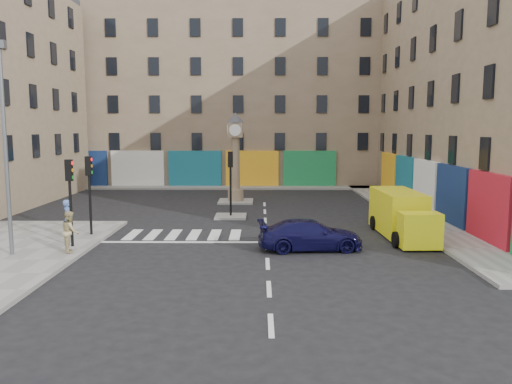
{
  "coord_description": "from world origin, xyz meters",
  "views": [
    {
      "loc": [
        -0.28,
        -20.54,
        5.15
      ],
      "look_at": [
        -0.5,
        4.02,
        2.0
      ],
      "focal_mm": 35.0,
      "sensor_mm": 36.0,
      "label": 1
    }
  ],
  "objects_px": {
    "traffic_light_left_near": "(70,189)",
    "lamp_post": "(5,137)",
    "pedestrian_blue": "(68,218)",
    "pedestrian_tan": "(70,231)",
    "traffic_light_island": "(230,173)",
    "navy_sedan": "(310,235)",
    "traffic_light_left_far": "(89,183)",
    "yellow_van": "(401,215)",
    "clock_pillar": "(236,151)"
  },
  "relations": [
    {
      "from": "lamp_post",
      "to": "yellow_van",
      "type": "bearing_deg",
      "value": 13.9
    },
    {
      "from": "navy_sedan",
      "to": "pedestrian_blue",
      "type": "relative_size",
      "value": 2.54
    },
    {
      "from": "traffic_light_left_far",
      "to": "traffic_light_island",
      "type": "xyz_separation_m",
      "value": [
        6.3,
        5.4,
        -0.03
      ]
    },
    {
      "from": "clock_pillar",
      "to": "navy_sedan",
      "type": "distance_m",
      "value": 14.55
    },
    {
      "from": "yellow_van",
      "to": "traffic_light_island",
      "type": "bearing_deg",
      "value": 147.62
    },
    {
      "from": "lamp_post",
      "to": "pedestrian_tan",
      "type": "relative_size",
      "value": 4.94
    },
    {
      "from": "lamp_post",
      "to": "pedestrian_blue",
      "type": "xyz_separation_m",
      "value": [
        1.06,
        3.2,
        -3.77
      ]
    },
    {
      "from": "pedestrian_blue",
      "to": "pedestrian_tan",
      "type": "distance_m",
      "value": 2.98
    },
    {
      "from": "lamp_post",
      "to": "yellow_van",
      "type": "relative_size",
      "value": 1.41
    },
    {
      "from": "traffic_light_island",
      "to": "pedestrian_tan",
      "type": "height_order",
      "value": "traffic_light_island"
    },
    {
      "from": "traffic_light_left_near",
      "to": "pedestrian_tan",
      "type": "xyz_separation_m",
      "value": [
        0.3,
        -0.95,
        -1.63
      ]
    },
    {
      "from": "traffic_light_left_near",
      "to": "lamp_post",
      "type": "distance_m",
      "value": 3.21
    },
    {
      "from": "traffic_light_left_far",
      "to": "clock_pillar",
      "type": "bearing_deg",
      "value": 61.06
    },
    {
      "from": "lamp_post",
      "to": "traffic_light_island",
      "type": "bearing_deg",
      "value": 48.29
    },
    {
      "from": "traffic_light_left_near",
      "to": "clock_pillar",
      "type": "bearing_deg",
      "value": 65.45
    },
    {
      "from": "yellow_van",
      "to": "lamp_post",
      "type": "bearing_deg",
      "value": -167.41
    },
    {
      "from": "pedestrian_tan",
      "to": "yellow_van",
      "type": "bearing_deg",
      "value": -99.12
    },
    {
      "from": "lamp_post",
      "to": "pedestrian_tan",
      "type": "bearing_deg",
      "value": 11.48
    },
    {
      "from": "clock_pillar",
      "to": "pedestrian_tan",
      "type": "xyz_separation_m",
      "value": [
        -6.0,
        -14.75,
        -2.56
      ]
    },
    {
      "from": "clock_pillar",
      "to": "yellow_van",
      "type": "distance_m",
      "value": 14.15
    },
    {
      "from": "navy_sedan",
      "to": "pedestrian_tan",
      "type": "xyz_separation_m",
      "value": [
        -9.84,
        -1.02,
        0.35
      ]
    },
    {
      "from": "navy_sedan",
      "to": "pedestrian_blue",
      "type": "bearing_deg",
      "value": 76.17
    },
    {
      "from": "traffic_light_left_far",
      "to": "lamp_post",
      "type": "xyz_separation_m",
      "value": [
        -1.9,
        -3.8,
        2.17
      ]
    },
    {
      "from": "yellow_van",
      "to": "traffic_light_left_near",
      "type": "bearing_deg",
      "value": -170.86
    },
    {
      "from": "lamp_post",
      "to": "navy_sedan",
      "type": "bearing_deg",
      "value": 6.96
    },
    {
      "from": "traffic_light_left_far",
      "to": "lamp_post",
      "type": "bearing_deg",
      "value": -116.57
    },
    {
      "from": "yellow_van",
      "to": "pedestrian_blue",
      "type": "distance_m",
      "value": 15.6
    },
    {
      "from": "traffic_light_left_near",
      "to": "traffic_light_island",
      "type": "relative_size",
      "value": 1.0
    },
    {
      "from": "lamp_post",
      "to": "clock_pillar",
      "type": "bearing_deg",
      "value": 61.65
    },
    {
      "from": "traffic_light_left_near",
      "to": "pedestrian_blue",
      "type": "height_order",
      "value": "traffic_light_left_near"
    },
    {
      "from": "traffic_light_left_far",
      "to": "traffic_light_left_near",
      "type": "bearing_deg",
      "value": -90.0
    },
    {
      "from": "navy_sedan",
      "to": "yellow_van",
      "type": "bearing_deg",
      "value": -64.92
    },
    {
      "from": "navy_sedan",
      "to": "pedestrian_tan",
      "type": "height_order",
      "value": "pedestrian_tan"
    },
    {
      "from": "navy_sedan",
      "to": "pedestrian_blue",
      "type": "xyz_separation_m",
      "value": [
        -10.98,
        1.73,
        0.38
      ]
    },
    {
      "from": "traffic_light_left_far",
      "to": "navy_sedan",
      "type": "bearing_deg",
      "value": -12.93
    },
    {
      "from": "traffic_light_island",
      "to": "pedestrian_tan",
      "type": "distance_m",
      "value": 10.73
    },
    {
      "from": "yellow_van",
      "to": "pedestrian_tan",
      "type": "height_order",
      "value": "yellow_van"
    },
    {
      "from": "traffic_light_left_far",
      "to": "pedestrian_blue",
      "type": "bearing_deg",
      "value": -144.63
    },
    {
      "from": "lamp_post",
      "to": "navy_sedan",
      "type": "height_order",
      "value": "lamp_post"
    },
    {
      "from": "pedestrian_tan",
      "to": "lamp_post",
      "type": "bearing_deg",
      "value": 78.1
    },
    {
      "from": "traffic_light_island",
      "to": "traffic_light_left_near",
      "type": "bearing_deg",
      "value": -128.93
    },
    {
      "from": "traffic_light_island",
      "to": "navy_sedan",
      "type": "xyz_separation_m",
      "value": [
        3.84,
        -7.73,
        -1.95
      ]
    },
    {
      "from": "traffic_light_left_far",
      "to": "lamp_post",
      "type": "height_order",
      "value": "lamp_post"
    },
    {
      "from": "traffic_light_left_near",
      "to": "traffic_light_left_far",
      "type": "xyz_separation_m",
      "value": [
        0.0,
        2.4,
        0.0
      ]
    },
    {
      "from": "yellow_van",
      "to": "pedestrian_blue",
      "type": "relative_size",
      "value": 3.38
    },
    {
      "from": "traffic_light_left_far",
      "to": "clock_pillar",
      "type": "height_order",
      "value": "clock_pillar"
    },
    {
      "from": "clock_pillar",
      "to": "yellow_van",
      "type": "bearing_deg",
      "value": -52.71
    },
    {
      "from": "traffic_light_left_near",
      "to": "pedestrian_tan",
      "type": "relative_size",
      "value": 2.2
    },
    {
      "from": "pedestrian_tan",
      "to": "pedestrian_blue",
      "type": "bearing_deg",
      "value": -0.93
    },
    {
      "from": "yellow_van",
      "to": "navy_sedan",
      "type": "bearing_deg",
      "value": -151.36
    }
  ]
}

